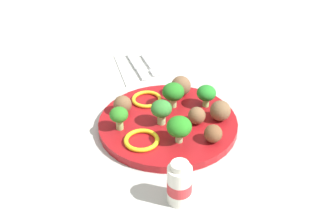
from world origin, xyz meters
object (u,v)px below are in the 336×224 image
(broccoli_floret_mid_right, at_px, (206,94))
(pepper_ring_back_right, at_px, (142,140))
(broccoli_floret_back_left, at_px, (161,110))
(meatball_near_rim, at_px, (181,86))
(meatball_front_right, at_px, (220,111))
(knife, at_px, (137,67))
(broccoli_floret_front_left, at_px, (119,115))
(fork, at_px, (151,65))
(napkin, at_px, (143,67))
(plate, at_px, (168,123))
(broccoli_floret_front_right, at_px, (173,92))
(yogurt_bottle, at_px, (179,184))
(broccoli_floret_back_right, at_px, (178,127))
(meatball_front_left, at_px, (123,104))
(meatball_back_right, at_px, (197,116))
(pepper_ring_mid_right, at_px, (147,99))
(meatball_far_rim, at_px, (213,134))

(broccoli_floret_mid_right, distance_m, pepper_ring_back_right, 0.18)
(broccoli_floret_back_left, bearing_deg, meatball_near_rim, 142.55)
(meatball_front_right, distance_m, knife, 0.30)
(broccoli_floret_front_left, height_order, fork, broccoli_floret_front_left)
(broccoli_floret_mid_right, distance_m, napkin, 0.25)
(plate, height_order, meatball_near_rim, meatball_near_rim)
(napkin, height_order, fork, fork)
(pepper_ring_back_right, bearing_deg, meatball_front_right, 98.73)
(broccoli_floret_front_right, xyz_separation_m, fork, (-0.21, 0.01, -0.04))
(broccoli_floret_back_left, bearing_deg, yogurt_bottle, -7.47)
(broccoli_floret_front_right, distance_m, broccoli_floret_front_left, 0.13)
(meatball_front_right, bearing_deg, napkin, -162.81)
(napkin, bearing_deg, meatball_near_rim, 13.88)
(pepper_ring_back_right, relative_size, napkin, 0.39)
(broccoli_floret_back_right, xyz_separation_m, fork, (-0.32, 0.03, -0.04))
(broccoli_floret_front_right, bearing_deg, napkin, -176.45)
(napkin, bearing_deg, meatball_front_left, -24.13)
(plate, relative_size, broccoli_floret_back_left, 5.42)
(meatball_back_right, bearing_deg, pepper_ring_back_right, -76.86)
(fork, distance_m, yogurt_bottle, 0.46)
(meatball_front_right, bearing_deg, broccoli_floret_mid_right, -170.18)
(pepper_ring_mid_right, relative_size, yogurt_bottle, 0.83)
(meatball_far_rim, relative_size, pepper_ring_back_right, 0.52)
(meatball_near_rim, height_order, yogurt_bottle, yogurt_bottle)
(meatball_near_rim, bearing_deg, broccoli_floret_mid_right, 31.90)
(broccoli_floret_mid_right, height_order, broccoli_floret_back_left, broccoli_floret_back_left)
(broccoli_floret_front_right, distance_m, meatball_front_right, 0.11)
(meatball_front_left, relative_size, pepper_ring_back_right, 0.56)
(broccoli_floret_mid_right, distance_m, fork, 0.24)
(plate, bearing_deg, meatball_back_right, 64.47)
(broccoli_floret_front_right, height_order, meatball_far_rim, broccoli_floret_front_right)
(napkin, bearing_deg, meatball_back_right, 7.98)
(pepper_ring_mid_right, xyz_separation_m, napkin, (-0.18, 0.03, -0.02))
(meatball_back_right, height_order, yogurt_bottle, yogurt_bottle)
(broccoli_floret_front_right, distance_m, napkin, 0.22)
(meatball_front_right, bearing_deg, fork, -165.84)
(broccoli_floret_back_right, height_order, meatball_near_rim, broccoli_floret_back_right)
(broccoli_floret_back_left, xyz_separation_m, meatball_near_rim, (-0.09, 0.07, -0.01))
(broccoli_floret_back_left, relative_size, meatball_front_left, 1.37)
(broccoli_floret_back_right, bearing_deg, fork, 174.15)
(plate, bearing_deg, pepper_ring_mid_right, -164.32)
(meatball_front_left, relative_size, knife, 0.26)
(meatball_far_rim, relative_size, yogurt_bottle, 0.44)
(broccoli_floret_front_right, bearing_deg, broccoli_floret_front_left, -70.13)
(broccoli_floret_back_left, height_order, pepper_ring_back_right, broccoli_floret_back_left)
(broccoli_floret_mid_right, xyz_separation_m, meatball_front_right, (0.05, 0.01, -0.01))
(broccoli_floret_front_right, bearing_deg, meatball_back_right, 20.84)
(pepper_ring_back_right, bearing_deg, broccoli_floret_mid_right, 116.70)
(broccoli_floret_back_left, xyz_separation_m, pepper_ring_back_right, (0.05, -0.05, -0.03))
(plate, distance_m, broccoli_floret_mid_right, 0.10)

